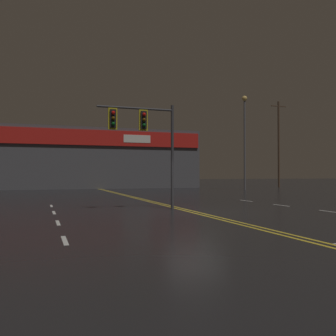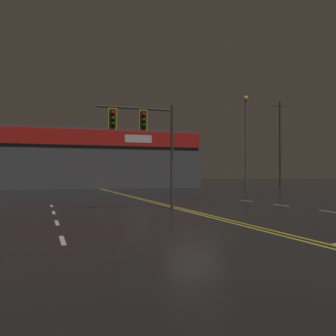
{
  "view_description": "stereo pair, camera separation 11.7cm",
  "coord_description": "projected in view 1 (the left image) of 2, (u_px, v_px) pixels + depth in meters",
  "views": [
    {
      "loc": [
        -6.45,
        -15.2,
        1.68
      ],
      "look_at": [
        0.0,
        3.5,
        2.0
      ],
      "focal_mm": 40.0,
      "sensor_mm": 36.0,
      "label": 1
    },
    {
      "loc": [
        -6.34,
        -15.24,
        1.68
      ],
      "look_at": [
        0.0,
        3.5,
        2.0
      ],
      "focal_mm": 40.0,
      "sensor_mm": 36.0,
      "label": 2
    }
  ],
  "objects": [
    {
      "name": "utility_pole_row",
      "position": [
        110.0,
        138.0,
        40.65
      ],
      "size": [
        45.97,
        0.26,
        10.97
      ],
      "color": "#4C3828",
      "rests_on": "ground"
    },
    {
      "name": "traffic_signal_median",
      "position": [
        142.0,
        129.0,
        17.54
      ],
      "size": [
        3.7,
        0.36,
        5.01
      ],
      "color": "#38383D",
      "rests_on": "ground"
    },
    {
      "name": "ground_plane",
      "position": [
        194.0,
        212.0,
        16.44
      ],
      "size": [
        200.0,
        200.0,
        0.0
      ],
      "primitive_type": "plane",
      "color": "black"
    },
    {
      "name": "building_backdrop",
      "position": [
        94.0,
        159.0,
        46.89
      ],
      "size": [
        24.59,
        10.23,
        7.0
      ],
      "color": "#4C4C51",
      "rests_on": "ground"
    },
    {
      "name": "streetlight_far_right",
      "position": [
        245.0,
        130.0,
        39.7
      ],
      "size": [
        0.56,
        0.56,
        10.02
      ],
      "color": "#59595E",
      "rests_on": "ground"
    },
    {
      "name": "road_markings",
      "position": [
        241.0,
        215.0,
        15.16
      ],
      "size": [
        17.33,
        60.0,
        0.01
      ],
      "color": "gold",
      "rests_on": "ground"
    }
  ]
}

